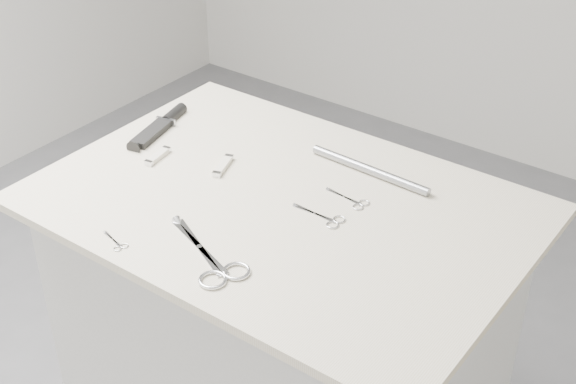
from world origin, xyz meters
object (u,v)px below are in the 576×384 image
Objects in this scene: pocket_knife_b at (158,156)px; large_shears at (215,265)px; plinth at (282,366)px; embroidery_scissors_a at (326,218)px; sheathed_knife at (162,125)px; metal_rail at (370,170)px; tiny_scissors at (117,243)px; embroidery_scissors_b at (353,201)px; pocket_knife_a at (223,166)px.

large_shears is at bearing -130.59° from pocket_knife_b.
embroidery_scissors_a is (0.11, 0.00, 0.47)m from plinth.
sheathed_knife is at bearing 31.27° from pocket_knife_b.
metal_rail is at bearing 66.01° from plinth.
pocket_knife_b is at bearing -175.93° from plinth.
tiny_scissors is 0.56m from metal_rail.
plinth is at bearing -114.53° from sheathed_knife.
embroidery_scissors_b is 1.26× the size of pocket_knife_b.
pocket_knife_b is at bearing -151.80° from metal_rail.
embroidery_scissors_a is at bearing 0.79° from plinth.
pocket_knife_b is at bearing -176.27° from embroidery_scissors_a.
plinth is at bearing -94.85° from pocket_knife_b.
embroidery_scissors_a is at bearing 62.46° from tiny_scissors.
plinth is at bearing 75.95° from tiny_scissors.
large_shears is (0.03, -0.25, 0.47)m from plinth.
sheathed_knife is (-0.26, 0.39, 0.01)m from tiny_scissors.
pocket_knife_b is at bearing 91.48° from pocket_knife_a.
metal_rail reaches higher than embroidery_scissors_a.
embroidery_scissors_b is at bearing 68.40° from tiny_scissors.
pocket_knife_b is 0.47m from metal_rail.
plinth is 3.92× the size of large_shears.
pocket_knife_a is 1.08× the size of pocket_knife_b.
metal_rail is (-0.03, 0.11, 0.01)m from embroidery_scissors_b.
tiny_scissors is at bearing -120.50° from embroidery_scissors_b.
large_shears is at bearing -107.18° from embroidery_scissors_a.
embroidery_scissors_b is 0.46m from pocket_knife_b.
metal_rail reaches higher than pocket_knife_a.
large_shears is at bearing -139.07° from sheathed_knife.
embroidery_scissors_b is at bearing -98.86° from pocket_knife_a.
tiny_scissors is at bearing -131.67° from embroidery_scissors_a.
embroidery_scissors_b is (0.12, 0.09, 0.47)m from plinth.
pocket_knife_b is (0.09, -0.11, -0.00)m from sheathed_knife.
pocket_knife_b is at bearing 134.64° from tiny_scissors.
embroidery_scissors_b is at bearing 35.74° from plinth.
large_shears is 2.63× the size of pocket_knife_a.
embroidery_scissors_a is 0.39× the size of metal_rail.
plinth is at bearing -138.54° from embroidery_scissors_b.
large_shears is 3.20× the size of tiny_scissors.
embroidery_scissors_b is (0.01, 0.08, -0.00)m from embroidery_scissors_a.
embroidery_scissors_b is 0.48m from tiny_scissors.
plinth is at bearing -118.74° from pocket_knife_a.
plinth is 4.28× the size of sheathed_knife.
embroidery_scissors_b is 1.41× the size of tiny_scissors.
pocket_knife_a is (-0.21, 0.28, 0.00)m from large_shears.
embroidery_scissors_b is 0.35× the size of metal_rail.
embroidery_scissors_a is 0.41m from tiny_scissors.
metal_rail is at bearing -70.73° from pocket_knife_b.
pocket_knife_a is at bearing -116.13° from sheathed_knife.
large_shears is 0.78× the size of metal_rail.
large_shears reaches higher than tiny_scissors.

